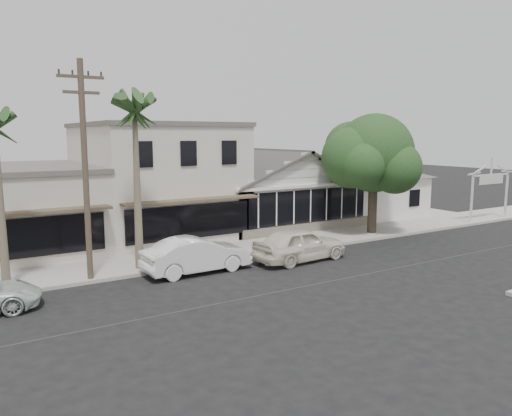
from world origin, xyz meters
TOP-DOWN VIEW (x-y plane):
  - ground at (0.00, 0.00)m, footprint 140.00×140.00m
  - sidewalk_north at (-8.00, 6.75)m, footprint 90.00×3.50m
  - corner_shop at (5.00, 12.47)m, footprint 10.40×8.60m
  - side_cottage at (13.20, 11.50)m, footprint 6.00×6.00m
  - arch_sign at (18.40, 5.30)m, footprint 4.12×0.12m
  - row_building_near at (-3.00, 13.50)m, footprint 8.00×10.00m
  - utility_pole at (-9.00, 5.20)m, footprint 1.80×0.24m
  - car_0 at (0.48, 3.44)m, footprint 4.93×2.23m
  - car_1 at (-4.62, 4.22)m, footprint 4.84×1.77m
  - shade_tree at (8.04, 6.50)m, footprint 6.60×5.97m
  - palm_east at (-6.70, 5.76)m, footprint 2.86×2.86m

SIDE VIEW (x-z plane):
  - ground at x=0.00m, z-range 0.00..0.00m
  - sidewalk_north at x=-8.00m, z-range 0.00..0.15m
  - car_1 at x=-4.62m, z-range 0.00..1.58m
  - car_0 at x=0.48m, z-range 0.00..1.64m
  - side_cottage at x=13.20m, z-range 0.00..3.00m
  - corner_shop at x=5.00m, z-range 0.07..5.17m
  - arch_sign at x=18.40m, z-range 1.18..5.13m
  - row_building_near at x=-3.00m, z-range 0.00..6.50m
  - utility_pole at x=-9.00m, z-range 0.29..9.29m
  - shade_tree at x=8.04m, z-range 1.16..8.48m
  - palm_east at x=-6.70m, z-range 2.96..11.28m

